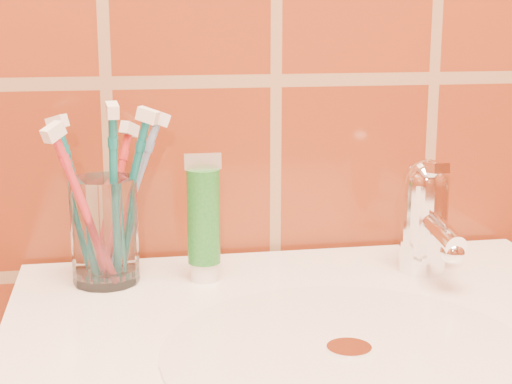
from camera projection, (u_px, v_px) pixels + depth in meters
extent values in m
cylinder|color=silver|center=(349.00, 351.00, 0.62)|extent=(0.30, 0.30, 0.00)
cylinder|color=white|center=(349.00, 349.00, 0.62)|extent=(0.04, 0.04, 0.00)
cylinder|color=white|center=(105.00, 231.00, 0.77)|extent=(0.08, 0.08, 0.11)
cylinder|color=white|center=(204.00, 271.00, 0.79)|extent=(0.03, 0.03, 0.02)
cylinder|color=#18671F|center=(204.00, 216.00, 0.78)|extent=(0.03, 0.03, 0.10)
cube|color=beige|center=(203.00, 161.00, 0.77)|extent=(0.04, 0.00, 0.02)
cylinder|color=white|center=(424.00, 227.00, 0.81)|extent=(0.05, 0.05, 0.09)
sphere|color=white|center=(426.00, 182.00, 0.80)|extent=(0.05, 0.05, 0.05)
cylinder|color=white|center=(439.00, 230.00, 0.77)|extent=(0.02, 0.09, 0.03)
cube|color=white|center=(431.00, 167.00, 0.78)|extent=(0.02, 0.06, 0.01)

